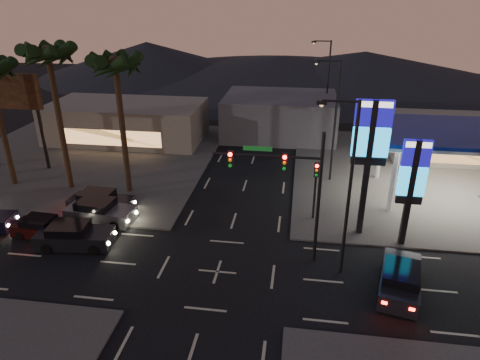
% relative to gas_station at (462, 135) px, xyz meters
% --- Properties ---
extents(ground, '(140.00, 140.00, 0.00)m').
position_rel_gas_station_xyz_m(ground, '(-16.00, -12.00, -5.08)').
color(ground, black).
rests_on(ground, ground).
extents(corner_lot_ne, '(24.00, 24.00, 0.12)m').
position_rel_gas_station_xyz_m(corner_lot_ne, '(0.00, 4.00, -5.02)').
color(corner_lot_ne, '#47443F').
rests_on(corner_lot_ne, ground).
extents(corner_lot_nw, '(24.00, 24.00, 0.12)m').
position_rel_gas_station_xyz_m(corner_lot_nw, '(-32.00, 4.00, -5.02)').
color(corner_lot_nw, '#47443F').
rests_on(corner_lot_nw, ground).
extents(gas_station, '(12.20, 8.20, 5.47)m').
position_rel_gas_station_xyz_m(gas_station, '(0.00, 0.00, 0.00)').
color(gas_station, silver).
rests_on(gas_station, ground).
extents(convenience_store, '(10.00, 6.00, 4.00)m').
position_rel_gas_station_xyz_m(convenience_store, '(2.00, 9.00, -3.08)').
color(convenience_store, '#726B5B').
rests_on(convenience_store, ground).
extents(pylon_sign_tall, '(2.20, 0.35, 9.00)m').
position_rel_gas_station_xyz_m(pylon_sign_tall, '(-7.50, -6.50, 1.31)').
color(pylon_sign_tall, black).
rests_on(pylon_sign_tall, ground).
extents(pylon_sign_short, '(1.60, 0.35, 7.00)m').
position_rel_gas_station_xyz_m(pylon_sign_short, '(-5.00, -7.50, -0.42)').
color(pylon_sign_short, black).
rests_on(pylon_sign_short, ground).
extents(traffic_signal_mast, '(6.10, 0.39, 8.00)m').
position_rel_gas_station_xyz_m(traffic_signal_mast, '(-12.24, -10.01, 0.15)').
color(traffic_signal_mast, black).
rests_on(traffic_signal_mast, ground).
extents(pedestal_signal, '(0.32, 0.39, 4.30)m').
position_rel_gas_station_xyz_m(pedestal_signal, '(-10.50, -5.02, -2.16)').
color(pedestal_signal, black).
rests_on(pedestal_signal, ground).
extents(streetlight_near, '(2.14, 0.25, 10.00)m').
position_rel_gas_station_xyz_m(streetlight_near, '(-9.21, -11.00, 0.64)').
color(streetlight_near, black).
rests_on(streetlight_near, ground).
extents(streetlight_mid, '(2.14, 0.25, 10.00)m').
position_rel_gas_station_xyz_m(streetlight_mid, '(-9.21, 2.00, 0.64)').
color(streetlight_mid, black).
rests_on(streetlight_mid, ground).
extents(streetlight_far, '(2.14, 0.25, 10.00)m').
position_rel_gas_station_xyz_m(streetlight_far, '(-9.21, 16.00, 0.64)').
color(streetlight_far, black).
rests_on(streetlight_far, ground).
extents(palm_a, '(4.41, 4.41, 10.86)m').
position_rel_gas_station_xyz_m(palm_a, '(-25.00, -2.50, 4.35)').
color(palm_a, black).
rests_on(palm_a, ground).
extents(palm_b, '(4.41, 4.41, 11.46)m').
position_rel_gas_station_xyz_m(palm_b, '(-30.00, -2.50, 4.89)').
color(palm_b, black).
rests_on(palm_b, ground).
extents(billboard, '(6.00, 0.30, 8.50)m').
position_rel_gas_station_xyz_m(billboard, '(-36.50, 1.00, 1.25)').
color(billboard, black).
rests_on(billboard, ground).
extents(building_far_west, '(16.00, 8.00, 4.00)m').
position_rel_gas_station_xyz_m(building_far_west, '(-30.00, 10.00, -3.08)').
color(building_far_west, '#726B5B').
rests_on(building_far_west, ground).
extents(building_far_mid, '(12.00, 9.00, 4.40)m').
position_rel_gas_station_xyz_m(building_far_mid, '(-14.00, 14.00, -2.88)').
color(building_far_mid, '#4C4C51').
rests_on(building_far_mid, ground).
extents(hill_left, '(40.00, 40.00, 6.00)m').
position_rel_gas_station_xyz_m(hill_left, '(-41.00, 48.00, -2.08)').
color(hill_left, black).
rests_on(hill_left, ground).
extents(hill_right, '(50.00, 50.00, 5.00)m').
position_rel_gas_station_xyz_m(hill_right, '(-1.00, 48.00, -2.58)').
color(hill_right, black).
rests_on(hill_right, ground).
extents(hill_center, '(60.00, 60.00, 4.00)m').
position_rel_gas_station_xyz_m(hill_center, '(-16.00, 48.00, -3.08)').
color(hill_center, black).
rests_on(hill_center, ground).
extents(car_lane_a_front, '(4.90, 2.39, 1.55)m').
position_rel_gas_station_xyz_m(car_lane_a_front, '(-25.40, -10.60, -4.36)').
color(car_lane_a_front, black).
rests_on(car_lane_a_front, ground).
extents(car_lane_a_mid, '(4.08, 1.91, 1.30)m').
position_rel_gas_station_xyz_m(car_lane_a_mid, '(-28.08, -9.72, -4.48)').
color(car_lane_a_mid, black).
rests_on(car_lane_a_mid, ground).
extents(car_lane_b_front, '(4.97, 2.42, 1.57)m').
position_rel_gas_station_xyz_m(car_lane_b_front, '(-25.20, -7.35, -4.35)').
color(car_lane_b_front, '#5C5C5F').
rests_on(car_lane_b_front, ground).
extents(car_lane_b_mid, '(4.81, 2.24, 1.53)m').
position_rel_gas_station_xyz_m(car_lane_b_mid, '(-25.80, -5.90, -4.37)').
color(car_lane_b_mid, black).
rests_on(car_lane_b_mid, ground).
extents(suv_station, '(3.01, 5.02, 1.57)m').
position_rel_gas_station_xyz_m(suv_station, '(-6.02, -12.26, -4.35)').
color(suv_station, black).
rests_on(suv_station, ground).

